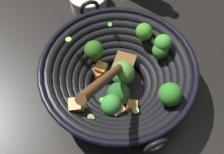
{
  "coord_description": "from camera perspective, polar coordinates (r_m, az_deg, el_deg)",
  "views": [
    {
      "loc": [
        0.34,
        0.1,
        0.67
      ],
      "look_at": [
        -0.01,
        -0.02,
        0.03
      ],
      "focal_mm": 47.53,
      "sensor_mm": 36.0,
      "label": 1
    }
  ],
  "objects": [
    {
      "name": "wok",
      "position": [
        0.7,
        1.29,
        0.38
      ],
      "size": [
        0.37,
        0.37,
        0.3
      ],
      "color": "black",
      "rests_on": "ground"
    },
    {
      "name": "ground_plane",
      "position": [
        0.76,
        1.08,
        -2.18
      ],
      "size": [
        4.0,
        4.0,
        0.0
      ],
      "primitive_type": "plane",
      "color": "black"
    }
  ]
}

